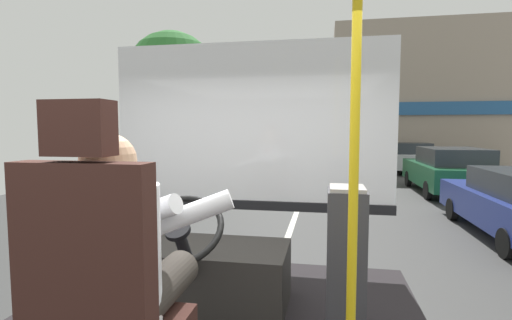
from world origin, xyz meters
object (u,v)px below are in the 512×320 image
fare_box (346,264)px  parked_car_green (451,170)px  bus_driver (122,257)px  parked_car_charcoal (383,151)px  steering_console (206,273)px  parked_car_silver (409,157)px  driver_seat (104,309)px  handrail_pole (354,164)px

fare_box → parked_car_green: (3.70, 10.35, -0.51)m
bus_driver → parked_car_charcoal: bus_driver is taller
steering_console → parked_car_charcoal: size_ratio=0.27×
parked_car_charcoal → steering_console: bearing=-101.1°
bus_driver → parked_car_silver: 17.80m
driver_seat → fare_box: bearing=45.3°
parked_car_green → handrail_pole: bearing=-109.0°
driver_seat → handrail_pole: (0.91, 0.52, 0.50)m
steering_console → parked_car_silver: bearing=74.1°
steering_console → parked_car_green: 11.10m
fare_box → parked_car_charcoal: 22.01m
parked_car_green → parked_car_charcoal: size_ratio=1.01×
steering_console → fare_box: size_ratio=1.26×
bus_driver → fare_box: bus_driver is taller
bus_driver → fare_box: (0.91, 0.79, -0.25)m
parked_car_green → parked_car_charcoal: parked_car_green is taller
fare_box → parked_car_green: 11.00m
driver_seat → steering_console: (0.00, 1.17, -0.32)m
driver_seat → parked_car_charcoal: bearing=79.4°
driver_seat → steering_console: bearing=90.0°
driver_seat → bus_driver: driver_seat is taller
bus_driver → parked_car_charcoal: bearing=79.4°
parked_car_green → parked_car_silver: bearing=89.9°
parked_car_green → parked_car_silver: parked_car_green is taller
driver_seat → bus_driver: size_ratio=1.60×
fare_box → parked_car_green: size_ratio=0.21×
parked_car_silver → parked_car_charcoal: bearing=94.1°
handrail_pole → fare_box: (-0.00, 0.39, -0.60)m
driver_seat → parked_car_charcoal: driver_seat is taller
handrail_pole → parked_car_silver: size_ratio=0.49×
handrail_pole → parked_car_silver: (3.70, 16.79, -1.13)m
driver_seat → parked_car_green: 12.18m
parked_car_silver → parked_car_charcoal: size_ratio=1.02×
parked_car_silver → driver_seat: bearing=-104.9°
steering_console → parked_car_silver: 16.79m
parked_car_silver → bus_driver: bearing=-105.0°
parked_car_charcoal → driver_seat: bearing=-100.6°
handrail_pole → bus_driver: bearing=-156.6°
parked_car_green → parked_car_silver: size_ratio=0.99×
driver_seat → bus_driver: bearing=90.0°
steering_console → fare_box: 0.97m
steering_console → fare_box: fare_box is taller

